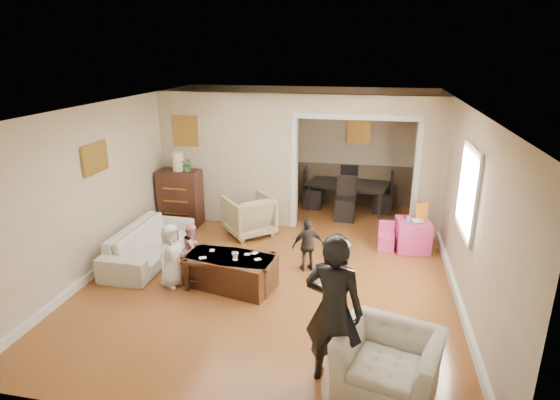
% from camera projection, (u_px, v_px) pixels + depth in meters
% --- Properties ---
extents(floor, '(7.00, 7.00, 0.00)m').
position_uv_depth(floor, '(278.00, 264.00, 7.57)').
color(floor, '#945A26').
rests_on(floor, ground).
extents(partition_left, '(2.75, 0.18, 2.60)m').
position_uv_depth(partition_left, '(228.00, 159.00, 9.10)').
color(partition_left, '#C7B891').
rests_on(partition_left, ground).
extents(partition_right, '(0.55, 0.18, 2.60)m').
position_uv_depth(partition_right, '(430.00, 169.00, 8.36)').
color(partition_right, '#C7B891').
rests_on(partition_right, ground).
extents(partition_header, '(2.22, 0.18, 0.35)m').
position_uv_depth(partition_header, '(357.00, 104.00, 8.27)').
color(partition_header, '#C7B891').
rests_on(partition_header, partition_right).
extents(window_pane, '(0.03, 0.95, 1.10)m').
position_uv_depth(window_pane, '(469.00, 191.00, 6.19)').
color(window_pane, white).
rests_on(window_pane, ground).
extents(framed_art_partition, '(0.45, 0.03, 0.55)m').
position_uv_depth(framed_art_partition, '(186.00, 131.00, 8.99)').
color(framed_art_partition, brown).
rests_on(framed_art_partition, partition_left).
extents(framed_art_sofa_wall, '(0.03, 0.55, 0.40)m').
position_uv_depth(framed_art_sofa_wall, '(95.00, 158.00, 6.96)').
color(framed_art_sofa_wall, brown).
extents(framed_art_alcove, '(0.45, 0.03, 0.55)m').
position_uv_depth(framed_art_alcove, '(359.00, 130.00, 10.02)').
color(framed_art_alcove, brown).
extents(sofa, '(0.82, 2.02, 0.58)m').
position_uv_depth(sofa, '(150.00, 243.00, 7.65)').
color(sofa, beige).
rests_on(sofa, ground).
extents(armchair_back, '(1.16, 1.16, 0.76)m').
position_uv_depth(armchair_back, '(249.00, 215.00, 8.68)').
color(armchair_back, tan).
rests_on(armchair_back, ground).
extents(armchair_front, '(1.21, 1.12, 0.65)m').
position_uv_depth(armchair_front, '(388.00, 363.00, 4.69)').
color(armchair_front, beige).
rests_on(armchair_front, ground).
extents(dresser, '(0.81, 0.46, 1.12)m').
position_uv_depth(dresser, '(181.00, 198.00, 9.13)').
color(dresser, '#351910').
rests_on(dresser, ground).
extents(table_lamp, '(0.22, 0.22, 0.36)m').
position_uv_depth(table_lamp, '(178.00, 162.00, 8.90)').
color(table_lamp, beige).
rests_on(table_lamp, dresser).
extents(potted_plant, '(0.25, 0.21, 0.27)m').
position_uv_depth(potted_plant, '(188.00, 164.00, 8.87)').
color(potted_plant, '#356F31').
rests_on(potted_plant, dresser).
extents(coffee_table, '(1.40, 0.93, 0.48)m').
position_uv_depth(coffee_table, '(230.00, 271.00, 6.80)').
color(coffee_table, '#381A11').
rests_on(coffee_table, ground).
extents(coffee_cup, '(0.12, 0.12, 0.09)m').
position_uv_depth(coffee_cup, '(235.00, 255.00, 6.64)').
color(coffee_cup, silver).
rests_on(coffee_cup, coffee_table).
extents(play_table, '(0.62, 0.62, 0.54)m').
position_uv_depth(play_table, '(413.00, 235.00, 8.04)').
color(play_table, '#E23B88').
rests_on(play_table, ground).
extents(cereal_box, '(0.21, 0.09, 0.30)m').
position_uv_depth(cereal_box, '(422.00, 211.00, 7.98)').
color(cereal_box, yellow).
rests_on(cereal_box, play_table).
extents(cyan_cup, '(0.08, 0.08, 0.08)m').
position_uv_depth(cyan_cup, '(409.00, 219.00, 7.92)').
color(cyan_cup, '#28CBC0').
rests_on(cyan_cup, play_table).
extents(toy_block, '(0.10, 0.09, 0.05)m').
position_uv_depth(toy_block, '(407.00, 216.00, 8.08)').
color(toy_block, red).
rests_on(toy_block, play_table).
extents(play_bowl, '(0.24, 0.24, 0.05)m').
position_uv_depth(play_bowl, '(418.00, 222.00, 7.83)').
color(play_bowl, white).
rests_on(play_bowl, play_table).
extents(dining_table, '(1.85, 1.24, 0.60)m').
position_uv_depth(dining_table, '(347.00, 197.00, 10.04)').
color(dining_table, black).
rests_on(dining_table, ground).
extents(adult_person, '(0.69, 0.52, 1.69)m').
position_uv_depth(adult_person, '(333.00, 311.00, 4.66)').
color(adult_person, black).
rests_on(adult_person, ground).
extents(child_kneel_a, '(0.47, 0.56, 0.97)m').
position_uv_depth(child_kneel_a, '(171.00, 256.00, 6.75)').
color(child_kneel_a, silver).
rests_on(child_kneel_a, ground).
extents(child_kneel_b, '(0.35, 0.43, 0.82)m').
position_uv_depth(child_kneel_b, '(193.00, 249.00, 7.16)').
color(child_kneel_b, pink).
rests_on(child_kneel_b, ground).
extents(child_toddler, '(0.55, 0.42, 0.87)m').
position_uv_depth(child_toddler, '(308.00, 245.00, 7.24)').
color(child_toddler, black).
rests_on(child_toddler, ground).
extents(craft_papers, '(0.92, 0.44, 0.00)m').
position_uv_depth(craft_papers, '(235.00, 256.00, 6.74)').
color(craft_papers, white).
rests_on(craft_papers, coffee_table).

